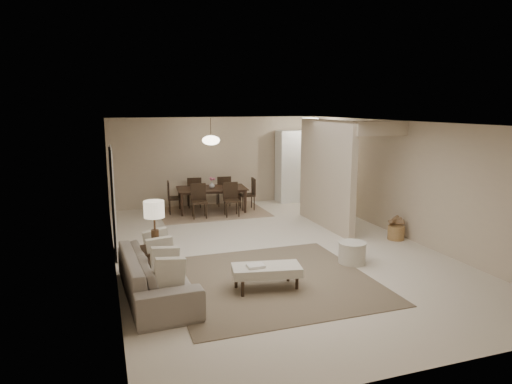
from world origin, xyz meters
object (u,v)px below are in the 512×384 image
object	(u,v)px
pantry_cabinet	(297,166)
dining_table	(212,200)
ottoman_bench	(266,271)
wicker_basket	(396,233)
side_table	(156,267)
sofa	(156,274)
round_pouf	(352,253)

from	to	relation	value
pantry_cabinet	dining_table	xyz separation A→B (m)	(-2.73, -0.57, -0.73)
ottoman_bench	wicker_basket	world-z (taller)	ottoman_bench
pantry_cabinet	side_table	world-z (taller)	pantry_cabinet
sofa	pantry_cabinet	bearing A→B (deg)	-43.12
wicker_basket	dining_table	world-z (taller)	dining_table
ottoman_bench	dining_table	bearing A→B (deg)	95.93
sofa	wicker_basket	bearing A→B (deg)	-78.72
sofa	dining_table	bearing A→B (deg)	-25.05
sofa	dining_table	xyz separation A→B (m)	(2.07, 5.14, -0.01)
sofa	ottoman_bench	xyz separation A→B (m)	(1.64, -0.30, -0.03)
ottoman_bench	dining_table	size ratio (longest dim) A/B	0.61
sofa	wicker_basket	size ratio (longest dim) A/B	6.58
dining_table	side_table	bearing A→B (deg)	-107.94
pantry_cabinet	ottoman_bench	world-z (taller)	pantry_cabinet
side_table	pantry_cabinet	bearing A→B (deg)	48.06
round_pouf	wicker_basket	size ratio (longest dim) A/B	1.44
round_pouf	pantry_cabinet	bearing A→B (deg)	76.60
pantry_cabinet	round_pouf	distance (m)	5.62
round_pouf	dining_table	bearing A→B (deg)	106.62
side_table	dining_table	size ratio (longest dim) A/B	0.33
pantry_cabinet	sofa	xyz separation A→B (m)	(-4.80, -5.71, -0.72)
sofa	dining_table	size ratio (longest dim) A/B	1.24
pantry_cabinet	wicker_basket	world-z (taller)	pantry_cabinet
sofa	round_pouf	distance (m)	3.53
ottoman_bench	round_pouf	xyz separation A→B (m)	(1.87, 0.61, -0.11)
round_pouf	wicker_basket	xyz separation A→B (m)	(1.67, 1.02, -0.05)
wicker_basket	dining_table	bearing A→B (deg)	129.19
ottoman_bench	side_table	distance (m)	1.75
pantry_cabinet	wicker_basket	xyz separation A→B (m)	(0.38, -4.38, -0.90)
side_table	dining_table	bearing A→B (deg)	66.76
pantry_cabinet	ottoman_bench	distance (m)	6.83
round_pouf	side_table	bearing A→B (deg)	178.13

